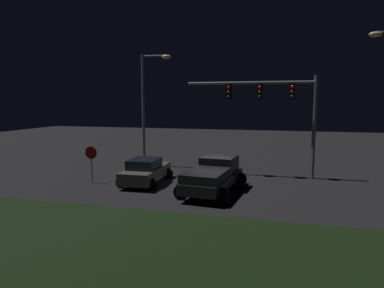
{
  "coord_description": "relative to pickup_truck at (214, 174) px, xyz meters",
  "views": [
    {
      "loc": [
        4.0,
        -19.51,
        4.91
      ],
      "look_at": [
        -1.44,
        0.99,
        2.28
      ],
      "focal_mm": 32.36,
      "sensor_mm": 36.0,
      "label": 1
    }
  ],
  "objects": [
    {
      "name": "ground_plane",
      "position": [
        -0.42,
        1.38,
        -1.0
      ],
      "size": [
        80.0,
        80.0,
        0.0
      ],
      "primitive_type": "plane",
      "color": "black"
    },
    {
      "name": "grass_median",
      "position": [
        -0.42,
        -7.97,
        -0.95
      ],
      "size": [
        23.89,
        7.47,
        0.1
      ],
      "primitive_type": "cube",
      "color": "black",
      "rests_on": "ground_plane"
    },
    {
      "name": "pickup_truck",
      "position": [
        0.0,
        0.0,
        0.0
      ],
      "size": [
        3.26,
        5.58,
        1.8
      ],
      "rotation": [
        0.0,
        0.0,
        1.46
      ],
      "color": "black",
      "rests_on": "ground_plane"
    },
    {
      "name": "car_sedan",
      "position": [
        -4.35,
        0.85,
        -0.26
      ],
      "size": [
        2.57,
        4.45,
        1.51
      ],
      "rotation": [
        0.0,
        0.0,
        1.6
      ],
      "color": "#514C47",
      "rests_on": "ground_plane"
    },
    {
      "name": "traffic_signal_gantry",
      "position": [
        3.0,
        4.8,
        3.9
      ],
      "size": [
        8.32,
        0.56,
        6.5
      ],
      "color": "slate",
      "rests_on": "ground_plane"
    },
    {
      "name": "street_lamp_left",
      "position": [
        -6.3,
        6.33,
        4.23
      ],
      "size": [
        2.32,
        0.44,
        8.38
      ],
      "color": "slate",
      "rests_on": "ground_plane"
    },
    {
      "name": "stop_sign",
      "position": [
        -7.51,
        0.09,
        0.56
      ],
      "size": [
        0.76,
        0.08,
        2.23
      ],
      "color": "slate",
      "rests_on": "ground_plane"
    }
  ]
}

